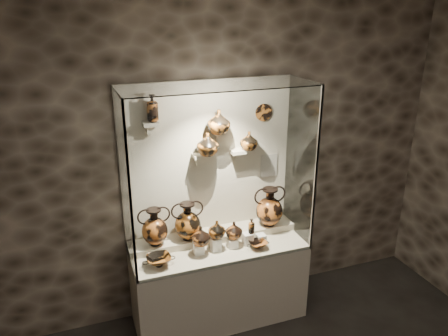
# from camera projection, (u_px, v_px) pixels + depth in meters

# --- Properties ---
(wall_back) EXTENTS (5.00, 0.02, 3.20)m
(wall_back) POSITION_uv_depth(u_px,v_px,m) (208.00, 162.00, 4.25)
(wall_back) COLOR black
(wall_back) RESTS_ON ground
(plinth) EXTENTS (1.70, 0.60, 0.80)m
(plinth) POSITION_uv_depth(u_px,v_px,m) (219.00, 284.00, 4.39)
(plinth) COLOR #BEB199
(plinth) RESTS_ON floor
(front_tier) EXTENTS (1.68, 0.58, 0.03)m
(front_tier) POSITION_uv_depth(u_px,v_px,m) (219.00, 248.00, 4.25)
(front_tier) COLOR #BAAC90
(front_tier) RESTS_ON plinth
(rear_tier) EXTENTS (1.70, 0.25, 0.10)m
(rear_tier) POSITION_uv_depth(u_px,v_px,m) (213.00, 236.00, 4.39)
(rear_tier) COLOR #BAAC90
(rear_tier) RESTS_ON plinth
(back_panel) EXTENTS (1.70, 0.03, 1.60)m
(back_panel) POSITION_uv_depth(u_px,v_px,m) (208.00, 162.00, 4.25)
(back_panel) COLOR #BEB199
(back_panel) RESTS_ON plinth
(glass_front) EXTENTS (1.70, 0.01, 1.60)m
(glass_front) POSITION_uv_depth(u_px,v_px,m) (230.00, 185.00, 3.71)
(glass_front) COLOR white
(glass_front) RESTS_ON plinth
(glass_left) EXTENTS (0.01, 0.60, 1.60)m
(glass_left) POSITION_uv_depth(u_px,v_px,m) (125.00, 185.00, 3.70)
(glass_left) COLOR white
(glass_left) RESTS_ON plinth
(glass_right) EXTENTS (0.01, 0.60, 1.60)m
(glass_right) POSITION_uv_depth(u_px,v_px,m) (301.00, 162.00, 4.24)
(glass_right) COLOR white
(glass_right) RESTS_ON plinth
(glass_top) EXTENTS (1.70, 0.60, 0.01)m
(glass_top) POSITION_uv_depth(u_px,v_px,m) (218.00, 85.00, 3.69)
(glass_top) COLOR white
(glass_top) RESTS_ON back_panel
(frame_post_left) EXTENTS (0.02, 0.02, 1.60)m
(frame_post_left) POSITION_uv_depth(u_px,v_px,m) (130.00, 199.00, 3.45)
(frame_post_left) COLOR gray
(frame_post_left) RESTS_ON plinth
(frame_post_right) EXTENTS (0.02, 0.02, 1.60)m
(frame_post_right) POSITION_uv_depth(u_px,v_px,m) (316.00, 172.00, 3.98)
(frame_post_right) COLOR gray
(frame_post_right) RESTS_ON plinth
(pedestal_a) EXTENTS (0.09, 0.09, 0.10)m
(pedestal_a) POSITION_uv_depth(u_px,v_px,m) (199.00, 249.00, 4.11)
(pedestal_a) COLOR silver
(pedestal_a) RESTS_ON front_tier
(pedestal_b) EXTENTS (0.09, 0.09, 0.13)m
(pedestal_b) POSITION_uv_depth(u_px,v_px,m) (216.00, 244.00, 4.16)
(pedestal_b) COLOR silver
(pedestal_b) RESTS_ON front_tier
(pedestal_c) EXTENTS (0.09, 0.09, 0.09)m
(pedestal_c) POSITION_uv_depth(u_px,v_px,m) (232.00, 243.00, 4.22)
(pedestal_c) COLOR silver
(pedestal_c) RESTS_ON front_tier
(pedestal_d) EXTENTS (0.09, 0.09, 0.12)m
(pedestal_d) POSITION_uv_depth(u_px,v_px,m) (248.00, 239.00, 4.26)
(pedestal_d) COLOR silver
(pedestal_d) RESTS_ON front_tier
(pedestal_e) EXTENTS (0.09, 0.09, 0.08)m
(pedestal_e) POSITION_uv_depth(u_px,v_px,m) (261.00, 238.00, 4.32)
(pedestal_e) COLOR silver
(pedestal_e) RESTS_ON front_tier
(bracket_ul) EXTENTS (0.14, 0.12, 0.04)m
(bracket_ul) POSITION_uv_depth(u_px,v_px,m) (151.00, 124.00, 3.85)
(bracket_ul) COLOR #BEB199
(bracket_ul) RESTS_ON back_panel
(bracket_ca) EXTENTS (0.14, 0.12, 0.04)m
(bracket_ca) POSITION_uv_depth(u_px,v_px,m) (200.00, 156.00, 4.11)
(bracket_ca) COLOR #BEB199
(bracket_ca) RESTS_ON back_panel
(bracket_cb) EXTENTS (0.10, 0.12, 0.04)m
(bracket_cb) POSITION_uv_depth(u_px,v_px,m) (220.00, 133.00, 4.11)
(bracket_cb) COLOR #BEB199
(bracket_cb) RESTS_ON back_panel
(bracket_cc) EXTENTS (0.14, 0.12, 0.04)m
(bracket_cc) POSITION_uv_depth(u_px,v_px,m) (238.00, 151.00, 4.23)
(bracket_cc) COLOR #BEB199
(bracket_cc) RESTS_ON back_panel
(amphora_left) EXTENTS (0.32, 0.32, 0.37)m
(amphora_left) POSITION_uv_depth(u_px,v_px,m) (154.00, 227.00, 4.09)
(amphora_left) COLOR #A95720
(amphora_left) RESTS_ON rear_tier
(amphora_mid) EXTENTS (0.40, 0.40, 0.38)m
(amphora_mid) POSITION_uv_depth(u_px,v_px,m) (188.00, 221.00, 4.18)
(amphora_mid) COLOR #A1581C
(amphora_mid) RESTS_ON rear_tier
(amphora_right) EXTENTS (0.38, 0.38, 0.41)m
(amphora_right) POSITION_uv_depth(u_px,v_px,m) (269.00, 207.00, 4.44)
(amphora_right) COLOR #A95720
(amphora_right) RESTS_ON rear_tier
(jug_a) EXTENTS (0.21, 0.21, 0.19)m
(jug_a) POSITION_uv_depth(u_px,v_px,m) (201.00, 236.00, 4.05)
(jug_a) COLOR #A95720
(jug_a) RESTS_ON pedestal_a
(jug_b) EXTENTS (0.19, 0.19, 0.17)m
(jug_b) POSITION_uv_depth(u_px,v_px,m) (217.00, 229.00, 4.12)
(jug_b) COLOR #A1581C
(jug_b) RESTS_ON pedestal_b
(jug_c) EXTENTS (0.18, 0.18, 0.17)m
(jug_c) POSITION_uv_depth(u_px,v_px,m) (234.00, 230.00, 4.19)
(jug_c) COLOR #A95720
(jug_c) RESTS_ON pedestal_c
(lekythos_small) EXTENTS (0.08, 0.08, 0.17)m
(lekythos_small) POSITION_uv_depth(u_px,v_px,m) (251.00, 225.00, 4.22)
(lekythos_small) COLOR #A1581C
(lekythos_small) RESTS_ON pedestal_d
(kylix_left) EXTENTS (0.36, 0.34, 0.11)m
(kylix_left) POSITION_uv_depth(u_px,v_px,m) (159.00, 260.00, 3.92)
(kylix_left) COLOR #A1581C
(kylix_left) RESTS_ON front_tier
(kylix_right) EXTENTS (0.26, 0.23, 0.09)m
(kylix_right) POSITION_uv_depth(u_px,v_px,m) (258.00, 244.00, 4.20)
(kylix_right) COLOR #A95720
(kylix_right) RESTS_ON front_tier
(lekythos_tall) EXTENTS (0.12, 0.12, 0.27)m
(lekythos_tall) POSITION_uv_depth(u_px,v_px,m) (152.00, 107.00, 3.80)
(lekythos_tall) COLOR #A95720
(lekythos_tall) RESTS_ON bracket_ul
(ovoid_vase_a) EXTENTS (0.27, 0.27, 0.22)m
(ovoid_vase_a) POSITION_uv_depth(u_px,v_px,m) (208.00, 144.00, 4.04)
(ovoid_vase_a) COLOR #A1581C
(ovoid_vase_a) RESTS_ON bracket_ca
(ovoid_vase_b) EXTENTS (0.23, 0.23, 0.22)m
(ovoid_vase_b) POSITION_uv_depth(u_px,v_px,m) (219.00, 122.00, 4.00)
(ovoid_vase_b) COLOR #A1581C
(ovoid_vase_b) RESTS_ON bracket_cb
(ovoid_vase_c) EXTENTS (0.20, 0.20, 0.18)m
(ovoid_vase_c) POSITION_uv_depth(u_px,v_px,m) (249.00, 141.00, 4.20)
(ovoid_vase_c) COLOR #A1581C
(ovoid_vase_c) RESTS_ON bracket_cc
(wall_plate) EXTENTS (0.17, 0.02, 0.17)m
(wall_plate) POSITION_uv_depth(u_px,v_px,m) (264.00, 112.00, 4.24)
(wall_plate) COLOR #B06122
(wall_plate) RESTS_ON back_panel
(info_placard) EXTENTS (0.18, 0.01, 0.24)m
(info_placard) POSITION_uv_depth(u_px,v_px,m) (269.00, 166.00, 4.47)
(info_placard) COLOR beige
(info_placard) RESTS_ON back_panel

